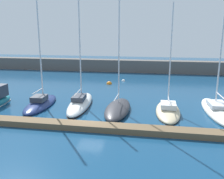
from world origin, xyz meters
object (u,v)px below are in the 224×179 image
sailboat_white_third (80,103)px  sailboat_sand_fifth (168,111)px  sailboat_navy_second (41,103)px  mooring_buoy_orange (109,84)px  sailboat_ivory_sixth (217,109)px  mooring_buoy_white (123,81)px  sailboat_charcoal_fourth (118,108)px

sailboat_white_third → sailboat_sand_fifth: sailboat_white_third is taller
sailboat_navy_second → sailboat_white_third: bearing=-86.9°
sailboat_navy_second → mooring_buoy_orange: 14.28m
sailboat_sand_fifth → mooring_buoy_orange: bearing=33.9°
sailboat_navy_second → sailboat_ivory_sixth: 19.64m
sailboat_white_third → mooring_buoy_white: (3.03, 15.26, -0.39)m
sailboat_navy_second → sailboat_sand_fifth: bearing=-93.7°
sailboat_sand_fifth → sailboat_navy_second: bearing=90.0°
sailboat_navy_second → sailboat_ivory_sixth: sailboat_ivory_sixth is taller
sailboat_white_third → mooring_buoy_orange: sailboat_white_third is taller
mooring_buoy_orange → sailboat_navy_second: bearing=-113.5°
mooring_buoy_orange → mooring_buoy_white: bearing=54.0°
sailboat_sand_fifth → mooring_buoy_white: 17.22m
sailboat_charcoal_fourth → sailboat_sand_fifth: sailboat_charcoal_fourth is taller
sailboat_charcoal_fourth → mooring_buoy_orange: 14.13m
sailboat_navy_second → mooring_buoy_white: size_ratio=27.19×
sailboat_charcoal_fourth → sailboat_ivory_sixth: sailboat_ivory_sixth is taller
sailboat_white_third → sailboat_charcoal_fourth: (4.55, -1.15, 0.00)m
sailboat_white_third → mooring_buoy_orange: 12.59m
sailboat_white_third → mooring_buoy_orange: bearing=-9.4°
sailboat_white_third → mooring_buoy_white: 15.56m
sailboat_navy_second → mooring_buoy_orange: size_ratio=18.75×
sailboat_navy_second → sailboat_white_third: 4.66m
sailboat_sand_fifth → mooring_buoy_orange: (-8.82, 13.08, -0.23)m
sailboat_navy_second → mooring_buoy_white: sailboat_navy_second is taller
sailboat_navy_second → mooring_buoy_white: bearing=-29.6°
mooring_buoy_orange → sailboat_ivory_sixth: bearing=-41.2°
sailboat_navy_second → sailboat_charcoal_fourth: (9.17, -0.59, 0.02)m
sailboat_white_third → sailboat_ivory_sixth: 15.00m
sailboat_ivory_sixth → mooring_buoy_orange: bearing=46.4°
sailboat_white_third → sailboat_sand_fifth: 9.90m
sailboat_sand_fifth → sailboat_ivory_sixth: (5.12, 0.89, 0.15)m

